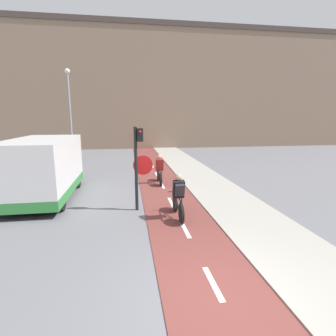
{
  "coord_description": "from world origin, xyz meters",
  "views": [
    {
      "loc": [
        -1.57,
        -3.9,
        3.22
      ],
      "look_at": [
        0.0,
        6.27,
        1.2
      ],
      "focal_mm": 28.0,
      "sensor_mm": 36.0,
      "label": 1
    }
  ],
  "objects_px": {
    "traffic_light_pole": "(139,159)",
    "street_lamp_far": "(70,106)",
    "cyclist_near": "(178,197)",
    "cyclist_far": "(159,170)",
    "van": "(43,170)"
  },
  "relations": [
    {
      "from": "traffic_light_pole",
      "to": "cyclist_near",
      "type": "height_order",
      "value": "traffic_light_pole"
    },
    {
      "from": "traffic_light_pole",
      "to": "cyclist_far",
      "type": "height_order",
      "value": "traffic_light_pole"
    },
    {
      "from": "traffic_light_pole",
      "to": "street_lamp_far",
      "type": "distance_m",
      "value": 11.24
    },
    {
      "from": "street_lamp_far",
      "to": "cyclist_far",
      "type": "height_order",
      "value": "street_lamp_far"
    },
    {
      "from": "traffic_light_pole",
      "to": "cyclist_far",
      "type": "distance_m",
      "value": 3.91
    },
    {
      "from": "cyclist_near",
      "to": "van",
      "type": "relative_size",
      "value": 0.36
    },
    {
      "from": "traffic_light_pole",
      "to": "cyclist_far",
      "type": "bearing_deg",
      "value": 72.21
    },
    {
      "from": "street_lamp_far",
      "to": "van",
      "type": "height_order",
      "value": "street_lamp_far"
    },
    {
      "from": "traffic_light_pole",
      "to": "cyclist_near",
      "type": "distance_m",
      "value": 1.88
    },
    {
      "from": "traffic_light_pole",
      "to": "cyclist_near",
      "type": "xyz_separation_m",
      "value": [
        1.21,
        -0.93,
        -1.1
      ]
    },
    {
      "from": "street_lamp_far",
      "to": "cyclist_near",
      "type": "bearing_deg",
      "value": -64.25
    },
    {
      "from": "street_lamp_far",
      "to": "cyclist_near",
      "type": "height_order",
      "value": "street_lamp_far"
    },
    {
      "from": "traffic_light_pole",
      "to": "street_lamp_far",
      "type": "xyz_separation_m",
      "value": [
        -4.17,
        10.22,
        2.12
      ]
    },
    {
      "from": "traffic_light_pole",
      "to": "cyclist_near",
      "type": "bearing_deg",
      "value": -37.77
    },
    {
      "from": "cyclist_near",
      "to": "cyclist_far",
      "type": "bearing_deg",
      "value": 90.83
    }
  ]
}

